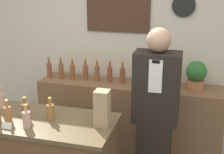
# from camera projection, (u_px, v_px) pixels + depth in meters

# --- Properties ---
(back_wall) EXTENTS (5.20, 0.09, 2.70)m
(back_wall) POSITION_uv_depth(u_px,v_px,m) (128.00, 45.00, 3.90)
(back_wall) COLOR beige
(back_wall) RESTS_ON ground_plane
(back_shelf) EXTENTS (2.23, 0.43, 0.94)m
(back_shelf) POSITION_uv_depth(u_px,v_px,m) (128.00, 120.00, 3.90)
(back_shelf) COLOR brown
(back_shelf) RESTS_ON ground_plane
(shopkeeper) EXTENTS (0.44, 0.28, 1.74)m
(shopkeeper) POSITION_uv_depth(u_px,v_px,m) (155.00, 116.00, 3.08)
(shopkeeper) COLOR black
(shopkeeper) RESTS_ON ground_plane
(potted_plant) EXTENTS (0.23, 0.23, 0.33)m
(potted_plant) POSITION_uv_depth(u_px,v_px,m) (196.00, 75.00, 3.52)
(potted_plant) COLOR #B27047
(potted_plant) RESTS_ON back_shelf
(paper_bag) EXTENTS (0.12, 0.12, 0.32)m
(paper_bag) POSITION_uv_depth(u_px,v_px,m) (102.00, 108.00, 2.61)
(paper_bag) COLOR tan
(paper_bag) RESTS_ON display_counter
(price_card_right) EXTENTS (0.09, 0.02, 0.06)m
(price_card_right) POSITION_uv_depth(u_px,v_px,m) (7.00, 126.00, 2.59)
(price_card_right) COLOR white
(price_card_right) RESTS_ON display_counter
(counter_bottle_0) EXTENTS (0.07, 0.07, 0.21)m
(counter_bottle_0) POSITION_uv_depth(u_px,v_px,m) (1.00, 101.00, 2.98)
(counter_bottle_0) COLOR tan
(counter_bottle_0) RESTS_ON display_counter
(counter_bottle_2) EXTENTS (0.07, 0.07, 0.21)m
(counter_bottle_2) POSITION_uv_depth(u_px,v_px,m) (8.00, 114.00, 2.69)
(counter_bottle_2) COLOR #9B6C40
(counter_bottle_2) RESTS_ON display_counter
(counter_bottle_3) EXTENTS (0.07, 0.07, 0.21)m
(counter_bottle_3) POSITION_uv_depth(u_px,v_px,m) (25.00, 111.00, 2.75)
(counter_bottle_3) COLOR brown
(counter_bottle_3) RESTS_ON display_counter
(counter_bottle_4) EXTENTS (0.07, 0.07, 0.21)m
(counter_bottle_4) POSITION_uv_depth(u_px,v_px,m) (27.00, 119.00, 2.60)
(counter_bottle_4) COLOR tan
(counter_bottle_4) RESTS_ON display_counter
(counter_bottle_5) EXTENTS (0.07, 0.07, 0.21)m
(counter_bottle_5) POSITION_uv_depth(u_px,v_px,m) (51.00, 111.00, 2.74)
(counter_bottle_5) COLOR olive
(counter_bottle_5) RESTS_ON display_counter
(shelf_bottle_0) EXTENTS (0.07, 0.07, 0.28)m
(shelf_bottle_0) POSITION_uv_depth(u_px,v_px,m) (49.00, 70.00, 3.96)
(shelf_bottle_0) COLOR brown
(shelf_bottle_0) RESTS_ON back_shelf
(shelf_bottle_1) EXTENTS (0.07, 0.07, 0.28)m
(shelf_bottle_1) POSITION_uv_depth(u_px,v_px,m) (61.00, 71.00, 3.93)
(shelf_bottle_1) COLOR brown
(shelf_bottle_1) RESTS_ON back_shelf
(shelf_bottle_2) EXTENTS (0.07, 0.07, 0.28)m
(shelf_bottle_2) POSITION_uv_depth(u_px,v_px,m) (73.00, 72.00, 3.88)
(shelf_bottle_2) COLOR brown
(shelf_bottle_2) RESTS_ON back_shelf
(shelf_bottle_3) EXTENTS (0.07, 0.07, 0.28)m
(shelf_bottle_3) POSITION_uv_depth(u_px,v_px,m) (85.00, 72.00, 3.87)
(shelf_bottle_3) COLOR brown
(shelf_bottle_3) RESTS_ON back_shelf
(shelf_bottle_4) EXTENTS (0.07, 0.07, 0.28)m
(shelf_bottle_4) POSITION_uv_depth(u_px,v_px,m) (97.00, 73.00, 3.82)
(shelf_bottle_4) COLOR brown
(shelf_bottle_4) RESTS_ON back_shelf
(shelf_bottle_5) EXTENTS (0.07, 0.07, 0.28)m
(shelf_bottle_5) POSITION_uv_depth(u_px,v_px,m) (110.00, 74.00, 3.78)
(shelf_bottle_5) COLOR brown
(shelf_bottle_5) RESTS_ON back_shelf
(shelf_bottle_6) EXTENTS (0.07, 0.07, 0.28)m
(shelf_bottle_6) POSITION_uv_depth(u_px,v_px,m) (122.00, 75.00, 3.75)
(shelf_bottle_6) COLOR brown
(shelf_bottle_6) RESTS_ON back_shelf
(shelf_bottle_7) EXTENTS (0.07, 0.07, 0.28)m
(shelf_bottle_7) POSITION_uv_depth(u_px,v_px,m) (135.00, 77.00, 3.69)
(shelf_bottle_7) COLOR brown
(shelf_bottle_7) RESTS_ON back_shelf
(shelf_bottle_8) EXTENTS (0.07, 0.07, 0.28)m
(shelf_bottle_8) POSITION_uv_depth(u_px,v_px,m) (149.00, 77.00, 3.67)
(shelf_bottle_8) COLOR brown
(shelf_bottle_8) RESTS_ON back_shelf
(shelf_bottle_9) EXTENTS (0.07, 0.07, 0.28)m
(shelf_bottle_9) POSITION_uv_depth(u_px,v_px,m) (162.00, 79.00, 3.62)
(shelf_bottle_9) COLOR brown
(shelf_bottle_9) RESTS_ON back_shelf
(shelf_bottle_10) EXTENTS (0.07, 0.07, 0.28)m
(shelf_bottle_10) POSITION_uv_depth(u_px,v_px,m) (176.00, 79.00, 3.59)
(shelf_bottle_10) COLOR brown
(shelf_bottle_10) RESTS_ON back_shelf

